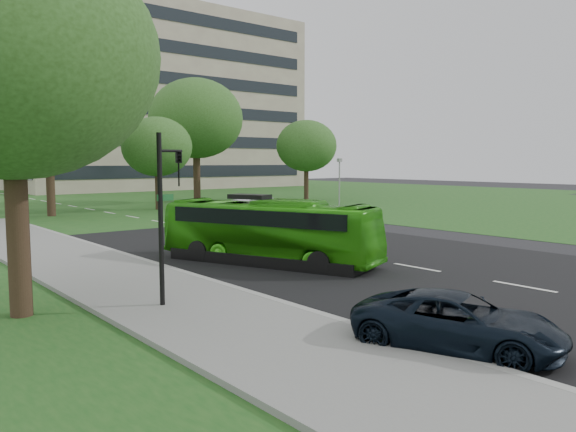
% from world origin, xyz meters
% --- Properties ---
extents(ground, '(160.00, 160.00, 0.00)m').
position_xyz_m(ground, '(0.00, 0.00, 0.00)').
color(ground, black).
rests_on(ground, ground).
extents(street_surfaces, '(120.00, 120.00, 0.15)m').
position_xyz_m(street_surfaces, '(-0.38, 22.75, 0.03)').
color(street_surfaces, black).
rests_on(street_surfaces, ground).
extents(office_building, '(40.10, 20.10, 25.00)m').
position_xyz_m(office_building, '(21.96, 61.96, 12.50)').
color(office_building, gray).
rests_on(office_building, ground).
extents(tree_park_b, '(7.86, 7.86, 10.31)m').
position_xyz_m(tree_park_b, '(-4.09, 26.10, 6.95)').
color(tree_park_b, black).
rests_on(tree_park_b, ground).
extents(tree_park_c, '(5.49, 5.49, 7.30)m').
position_xyz_m(tree_park_c, '(4.13, 26.37, 4.95)').
color(tree_park_c, black).
rests_on(tree_park_c, ground).
extents(tree_park_d, '(8.62, 8.62, 11.40)m').
position_xyz_m(tree_park_d, '(10.51, 31.20, 7.71)').
color(tree_park_d, black).
rests_on(tree_park_d, ground).
extents(tree_park_e, '(5.85, 5.85, 7.80)m').
position_xyz_m(tree_park_e, '(20.00, 26.62, 5.30)').
color(tree_park_e, black).
rests_on(tree_park_e, ground).
extents(tree_side_near, '(6.96, 6.96, 9.25)m').
position_xyz_m(tree_side_near, '(-12.59, 0.26, 6.28)').
color(tree_side_near, black).
rests_on(tree_side_near, ground).
extents(bus, '(4.99, 8.70, 2.38)m').
position_xyz_m(bus, '(-3.47, 2.14, 1.19)').
color(bus, '#2F9F13').
rests_on(bus, ground).
extents(sedan, '(4.84, 2.27, 1.53)m').
position_xyz_m(sedan, '(7.09, 17.00, 0.77)').
color(sedan, '#ADAEB2').
rests_on(sedan, ground).
extents(suv, '(3.24, 4.55, 1.15)m').
position_xyz_m(suv, '(-6.50, -8.00, 0.58)').
color(suv, black).
rests_on(suv, ground).
extents(traffic_light, '(0.72, 0.21, 4.50)m').
position_xyz_m(traffic_light, '(-9.53, -1.44, 2.65)').
color(traffic_light, black).
rests_on(traffic_light, ground).
extents(camera_pole, '(0.41, 0.38, 4.05)m').
position_xyz_m(camera_pole, '(16.00, 18.05, 2.61)').
color(camera_pole, gray).
rests_on(camera_pole, ground).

